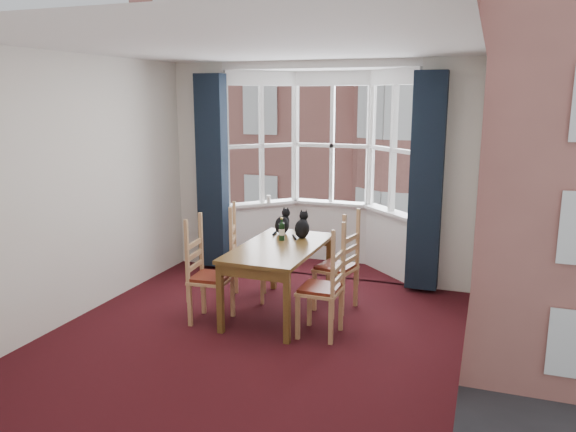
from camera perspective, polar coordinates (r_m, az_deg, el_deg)
The scene contains 21 objects.
floor at distance 5.66m, azimuth -4.07°, elevation -12.55°, with size 4.50×4.50×0.00m, color black.
ceiling at distance 5.17m, azimuth -4.55°, elevation 16.96°, with size 4.50×4.50×0.00m, color white.
wall_left at distance 6.31m, azimuth -21.13°, elevation 2.54°, with size 4.50×4.50×0.00m, color silver.
wall_right at distance 4.80m, azimuth 18.09°, elevation -0.03°, with size 4.50×4.50×0.00m, color silver.
wall_near at distance 3.37m, azimuth -20.12°, elevation -5.16°, with size 4.00×4.00×0.00m, color silver.
wall_back_pier_left at distance 7.96m, azimuth -8.58°, elevation 5.03°, with size 0.70×0.12×2.80m, color silver.
wall_back_pier_right at distance 7.03m, azimuth 15.91°, elevation 3.78°, with size 0.70×0.12×2.80m, color silver.
bay_window at distance 7.80m, azimuth 3.99°, elevation 5.00°, with size 2.76×0.94×2.80m.
curtain_left at distance 7.70m, azimuth -7.69°, elevation 4.45°, with size 0.38×0.22×2.60m, color black.
curtain_right at distance 6.88m, azimuth 13.86°, elevation 3.30°, with size 0.38×0.22×2.60m, color black.
dining_table at distance 6.12m, azimuth -0.89°, elevation -3.82°, with size 0.84×1.54×0.77m.
chair_left_near at distance 6.04m, azimuth -8.63°, elevation -6.25°, with size 0.44×0.45×0.92m.
chair_left_far at distance 6.63m, azimuth -4.82°, elevation -4.49°, with size 0.51×0.53×0.92m.
chair_right_near at distance 5.60m, azimuth 4.18°, elevation -7.62°, with size 0.41×0.43×0.92m.
chair_right_far at distance 6.29m, azimuth 5.62°, elevation -5.43°, with size 0.47×0.49×0.92m.
cat_left at distance 6.61m, azimuth -0.55°, elevation -0.77°, with size 0.22×0.26×0.32m.
cat_right at distance 6.42m, azimuth 1.46°, elevation -1.14°, with size 0.18×0.25×0.32m.
wine_bottle at distance 6.29m, azimuth -0.64°, elevation -1.48°, with size 0.07×0.07×0.26m.
candle_tall at distance 7.99m, azimuth -1.99°, elevation 1.73°, with size 0.06×0.06×0.11m, color white.
street at distance 37.94m, azimuth 16.12°, elevation -1.16°, with size 80.00×80.00×0.00m, color #333335.
tenement_building at distance 18.84m, azimuth 13.55°, elevation 9.42°, with size 18.40×7.80×15.20m.
Camera 1 is at (2.11, -4.70, 2.35)m, focal length 35.00 mm.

